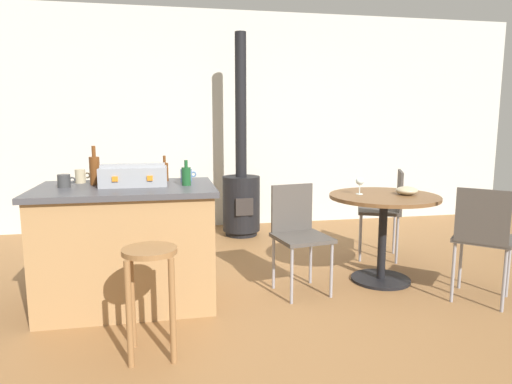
{
  "coord_description": "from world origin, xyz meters",
  "views": [
    {
      "loc": [
        -0.72,
        -2.97,
        1.38
      ],
      "look_at": [
        -0.02,
        0.54,
        0.81
      ],
      "focal_mm": 32.24,
      "sensor_mm": 36.0,
      "label": 1
    }
  ],
  "objects_px": {
    "bottle_2": "(95,170)",
    "wine_glass": "(360,182)",
    "kitchen_island": "(128,245)",
    "folding_chair_far": "(298,230)",
    "toolbox": "(133,176)",
    "wood_stove": "(241,189)",
    "dining_table": "(383,216)",
    "folding_chair_left": "(483,234)",
    "cup_1": "(186,175)",
    "bottle_0": "(165,171)",
    "cup_0": "(64,181)",
    "serving_bowl": "(407,191)",
    "cup_2": "(81,176)",
    "wooden_stool": "(151,279)",
    "bottle_1": "(186,176)",
    "folding_chair_near": "(386,206)"
  },
  "relations": [
    {
      "from": "folding_chair_far",
      "to": "toolbox",
      "type": "height_order",
      "value": "toolbox"
    },
    {
      "from": "cup_1",
      "to": "bottle_0",
      "type": "bearing_deg",
      "value": 163.5
    },
    {
      "from": "kitchen_island",
      "to": "wine_glass",
      "type": "xyz_separation_m",
      "value": [
        1.89,
        0.14,
        0.41
      ]
    },
    {
      "from": "kitchen_island",
      "to": "dining_table",
      "type": "height_order",
      "value": "kitchen_island"
    },
    {
      "from": "toolbox",
      "to": "wine_glass",
      "type": "height_order",
      "value": "toolbox"
    },
    {
      "from": "folding_chair_left",
      "to": "wood_stove",
      "type": "relative_size",
      "value": 0.38
    },
    {
      "from": "folding_chair_far",
      "to": "wood_stove",
      "type": "relative_size",
      "value": 0.36
    },
    {
      "from": "cup_2",
      "to": "cup_1",
      "type": "bearing_deg",
      "value": -4.15
    },
    {
      "from": "wine_glass",
      "to": "folding_chair_left",
      "type": "bearing_deg",
      "value": -43.79
    },
    {
      "from": "wooden_stool",
      "to": "bottle_0",
      "type": "relative_size",
      "value": 3.21
    },
    {
      "from": "wooden_stool",
      "to": "bottle_1",
      "type": "distance_m",
      "value": 0.98
    },
    {
      "from": "serving_bowl",
      "to": "kitchen_island",
      "type": "bearing_deg",
      "value": -179.09
    },
    {
      "from": "cup_2",
      "to": "bottle_1",
      "type": "bearing_deg",
      "value": -19.8
    },
    {
      "from": "toolbox",
      "to": "cup_1",
      "type": "xyz_separation_m",
      "value": [
        0.39,
        0.19,
        -0.03
      ]
    },
    {
      "from": "wood_stove",
      "to": "wooden_stool",
      "type": "bearing_deg",
      "value": -110.03
    },
    {
      "from": "bottle_2",
      "to": "cup_2",
      "type": "height_order",
      "value": "bottle_2"
    },
    {
      "from": "toolbox",
      "to": "serving_bowl",
      "type": "height_order",
      "value": "toolbox"
    },
    {
      "from": "bottle_0",
      "to": "serving_bowl",
      "type": "distance_m",
      "value": 2.0
    },
    {
      "from": "folding_chair_far",
      "to": "cup_0",
      "type": "bearing_deg",
      "value": 178.77
    },
    {
      "from": "folding_chair_left",
      "to": "cup_0",
      "type": "bearing_deg",
      "value": 169.49
    },
    {
      "from": "cup_0",
      "to": "dining_table",
      "type": "bearing_deg",
      "value": 0.57
    },
    {
      "from": "folding_chair_far",
      "to": "wood_stove",
      "type": "height_order",
      "value": "wood_stove"
    },
    {
      "from": "folding_chair_far",
      "to": "bottle_2",
      "type": "relative_size",
      "value": 2.93
    },
    {
      "from": "folding_chair_left",
      "to": "serving_bowl",
      "type": "distance_m",
      "value": 0.69
    },
    {
      "from": "kitchen_island",
      "to": "wood_stove",
      "type": "height_order",
      "value": "wood_stove"
    },
    {
      "from": "wood_stove",
      "to": "cup_0",
      "type": "bearing_deg",
      "value": -131.25
    },
    {
      "from": "folding_chair_left",
      "to": "wood_stove",
      "type": "bearing_deg",
      "value": 120.9
    },
    {
      "from": "dining_table",
      "to": "toolbox",
      "type": "relative_size",
      "value": 1.9
    },
    {
      "from": "cup_1",
      "to": "wood_stove",
      "type": "bearing_deg",
      "value": 66.72
    },
    {
      "from": "folding_chair_near",
      "to": "bottle_1",
      "type": "relative_size",
      "value": 4.66
    },
    {
      "from": "kitchen_island",
      "to": "folding_chair_far",
      "type": "bearing_deg",
      "value": -0.23
    },
    {
      "from": "bottle_0",
      "to": "folding_chair_left",
      "type": "bearing_deg",
      "value": -18.35
    },
    {
      "from": "toolbox",
      "to": "bottle_2",
      "type": "height_order",
      "value": "bottle_2"
    },
    {
      "from": "bottle_2",
      "to": "wine_glass",
      "type": "distance_m",
      "value": 2.12
    },
    {
      "from": "cup_0",
      "to": "cup_2",
      "type": "xyz_separation_m",
      "value": [
        0.08,
        0.21,
        0.01
      ]
    },
    {
      "from": "folding_chair_left",
      "to": "wood_stove",
      "type": "height_order",
      "value": "wood_stove"
    },
    {
      "from": "folding_chair_left",
      "to": "toolbox",
      "type": "bearing_deg",
      "value": 168.35
    },
    {
      "from": "wooden_stool",
      "to": "bottle_1",
      "type": "bearing_deg",
      "value": 72.41
    },
    {
      "from": "bottle_2",
      "to": "toolbox",
      "type": "bearing_deg",
      "value": -23.83
    },
    {
      "from": "wine_glass",
      "to": "dining_table",
      "type": "bearing_deg",
      "value": -23.3
    },
    {
      "from": "wooden_stool",
      "to": "cup_0",
      "type": "height_order",
      "value": "cup_0"
    },
    {
      "from": "wooden_stool",
      "to": "folding_chair_left",
      "type": "distance_m",
      "value": 2.42
    },
    {
      "from": "wine_glass",
      "to": "serving_bowl",
      "type": "height_order",
      "value": "wine_glass"
    },
    {
      "from": "bottle_1",
      "to": "cup_1",
      "type": "bearing_deg",
      "value": 86.96
    },
    {
      "from": "cup_0",
      "to": "serving_bowl",
      "type": "bearing_deg",
      "value": 0.08
    },
    {
      "from": "folding_chair_near",
      "to": "bottle_2",
      "type": "xyz_separation_m",
      "value": [
        -2.64,
        -0.54,
        0.48
      ]
    },
    {
      "from": "folding_chair_far",
      "to": "wine_glass",
      "type": "distance_m",
      "value": 0.69
    },
    {
      "from": "folding_chair_left",
      "to": "cup_1",
      "type": "distance_m",
      "value": 2.28
    },
    {
      "from": "cup_1",
      "to": "folding_chair_far",
      "type": "bearing_deg",
      "value": -12.56
    },
    {
      "from": "kitchen_island",
      "to": "wooden_stool",
      "type": "distance_m",
      "value": 0.86
    }
  ]
}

